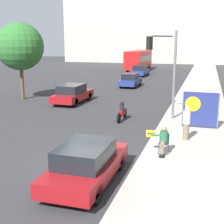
{
  "coord_description": "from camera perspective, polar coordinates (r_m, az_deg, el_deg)",
  "views": [
    {
      "loc": [
        4.24,
        -10.78,
        4.81
      ],
      "look_at": [
        -0.54,
        4.95,
        1.05
      ],
      "focal_mm": 50.0,
      "sensor_mm": 36.0,
      "label": 1
    }
  ],
  "objects": [
    {
      "name": "ground_plane",
      "position": [
        12.54,
        -4.27,
        -9.69
      ],
      "size": [
        160.0,
        160.0,
        0.0
      ],
      "primitive_type": "plane",
      "color": "#303033"
    },
    {
      "name": "sidewalk_curb",
      "position": [
        26.22,
        15.59,
        1.98
      ],
      "size": [
        3.96,
        90.0,
        0.13
      ],
      "primitive_type": "cube",
      "color": "#A8A399",
      "rests_on": "ground_plane"
    },
    {
      "name": "car_on_road_midblock",
      "position": [
        33.57,
        3.4,
        5.86
      ],
      "size": [
        1.71,
        4.12,
        1.44
      ],
      "color": "navy",
      "rests_on": "ground_plane"
    },
    {
      "name": "building_backdrop_far",
      "position": [
        74.52,
        12.65,
        18.06
      ],
      "size": [
        52.0,
        12.0,
        23.82
      ],
      "color": "#BCB2A3",
      "rests_on": "ground_plane"
    },
    {
      "name": "car_on_road_nearest",
      "position": [
        24.89,
        -7.23,
        3.35
      ],
      "size": [
        1.84,
        4.58,
        1.46
      ],
      "color": "maroon",
      "rests_on": "ground_plane"
    },
    {
      "name": "car_on_road_distant",
      "position": [
        44.04,
        5.15,
        7.55
      ],
      "size": [
        1.84,
        4.66,
        1.53
      ],
      "color": "navy",
      "rests_on": "ground_plane"
    },
    {
      "name": "street_tree_near_curb",
      "position": [
        26.94,
        -16.5,
        11.4
      ],
      "size": [
        3.87,
        3.87,
        6.3
      ],
      "color": "brown",
      "rests_on": "ground_plane"
    },
    {
      "name": "protest_banner",
      "position": [
        17.6,
        15.79,
        0.47
      ],
      "size": [
        1.93,
        0.06,
        1.98
      ],
      "color": "slate",
      "rests_on": "sidewalk_curb"
    },
    {
      "name": "seated_protester",
      "position": [
        13.3,
        9.32,
        -4.95
      ],
      "size": [
        0.94,
        0.77,
        1.2
      ],
      "rotation": [
        0.0,
        0.0,
        -0.09
      ],
      "color": "#474C56",
      "rests_on": "sidewalk_curb"
    },
    {
      "name": "parked_car_curbside",
      "position": [
        10.9,
        -4.67,
        -9.26
      ],
      "size": [
        1.82,
        4.37,
        1.41
      ],
      "color": "maroon",
      "rests_on": "ground_plane"
    },
    {
      "name": "jogger_on_sidewalk",
      "position": [
        15.37,
        13.46,
        -1.95
      ],
      "size": [
        0.34,
        0.34,
        1.65
      ],
      "rotation": [
        0.0,
        0.0,
        2.82
      ],
      "color": "#756651",
      "rests_on": "sidewalk_curb"
    },
    {
      "name": "city_bus_on_road",
      "position": [
        52.21,
        4.91,
        9.6
      ],
      "size": [
        2.54,
        10.33,
        3.23
      ],
      "color": "red",
      "rests_on": "ground_plane"
    },
    {
      "name": "traffic_light_pole",
      "position": [
        19.59,
        9.56,
        9.29
      ],
      "size": [
        2.02,
        1.79,
        5.26
      ],
      "color": "slate",
      "rests_on": "sidewalk_curb"
    },
    {
      "name": "motorcycle_on_road",
      "position": [
        19.25,
        1.83,
        0.01
      ],
      "size": [
        0.28,
        2.06,
        1.19
      ],
      "color": "maroon",
      "rests_on": "ground_plane"
    }
  ]
}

